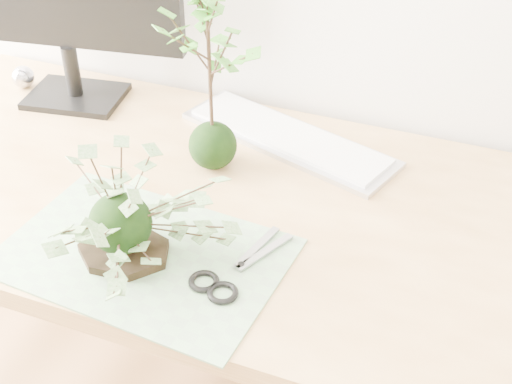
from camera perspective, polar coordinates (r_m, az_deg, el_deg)
desk at (r=1.35m, az=-1.18°, el=-3.74°), size 1.60×0.70×0.74m
cutting_mat at (r=1.19m, az=-8.99°, el=-5.00°), size 0.48×0.34×0.00m
stone_dish at (r=1.19m, az=-10.48°, el=-4.67°), size 0.17×0.17×0.01m
ivy_kokedama at (r=1.12m, az=-11.06°, el=-0.57°), size 0.32×0.32×0.20m
maple_kokedama at (r=1.26m, az=-3.85°, el=12.46°), size 0.22×0.22×0.39m
keyboard at (r=1.46m, az=2.60°, el=4.35°), size 0.49×0.28×0.02m
foil_ball at (r=1.74m, az=-18.13°, el=8.75°), size 0.05×0.05×0.05m
scissors at (r=1.12m, az=-2.14°, el=-7.08°), size 0.10×0.21×0.01m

